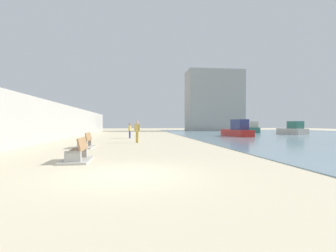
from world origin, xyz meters
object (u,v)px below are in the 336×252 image
Objects in this scene: bench_far at (85,144)px; person_standing at (130,130)px; bench_near at (77,156)px; boat_far_left at (254,128)px; boat_distant at (293,130)px; boat_mid_bay at (237,130)px; person_walking at (137,130)px.

person_standing is at bearing 75.64° from bench_far.
bench_far is (-0.86, 6.03, 0.00)m from bench_near.
bench_near is 38.62m from boat_far_left.
bench_far is 0.45× the size of boat_distant.
boat_distant reaches higher than bench_far.
person_standing is at bearing -163.87° from boat_distant.
bench_near is at bearing -126.37° from boat_far_left.
boat_mid_bay reaches higher than person_standing.
person_standing is at bearing 83.88° from bench_near.
boat_mid_bay reaches higher than person_walking.
bench_far is 34.54m from boat_far_left.
bench_far is 20.02m from boat_mid_bay.
boat_far_left is (-1.71, 8.33, 0.03)m from boat_distant.
bench_near is 1.34× the size of person_standing.
boat_mid_bay is (12.15, 8.84, -0.28)m from person_walking.
person_walking is at bearing -149.76° from boat_distant.
bench_near is 16.26m from person_standing.
person_standing is (2.59, 10.12, 0.68)m from bench_far.
boat_distant is at bearing 33.31° from bench_far.
boat_mid_bay is (12.90, 2.56, -0.16)m from person_standing.
person_standing reaches higher than bench_far.
person_standing is (-0.75, 6.28, -0.13)m from person_walking.
bench_far is at bearing -140.70° from boat_mid_bay.
boat_far_left is (21.17, 14.95, -0.18)m from person_standing.
boat_far_left reaches higher than person_walking.
bench_near is 33.53m from boat_distant.
bench_far is 5.15m from person_walking.
boat_mid_bay is at bearing -157.86° from boat_distant.
boat_distant is at bearing 30.24° from person_walking.
person_standing is (1.73, 16.15, 0.68)m from bench_near.
bench_far is 0.33× the size of boat_mid_bay.
boat_far_left is at bearing 101.60° from boat_distant.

